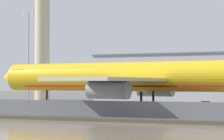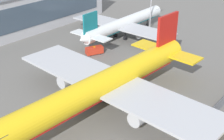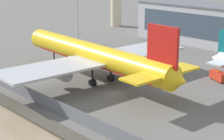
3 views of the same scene
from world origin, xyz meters
The scene contains 7 objects.
ground_plane centered at (0.00, 0.00, 0.00)m, with size 500.00×500.00×0.00m, color #66635E.
shoreline_seawall centered at (0.00, -20.50, 0.25)m, with size 320.00×3.00×0.50m.
perimeter_fence centered at (0.00, -16.00, 1.34)m, with size 280.00×0.10×2.68m.
cargo_jet_yellow centered at (-9.86, 2.74, 6.32)m, with size 58.18×50.09×16.56m.
baggage_tug centered at (0.75, 15.23, 0.81)m, with size 3.16×3.53×1.80m.
ops_van centered at (11.01, 24.89, 1.28)m, with size 5.60×4.06×2.48m.
apron_light_mast_apron_west centered at (-48.35, 27.97, 13.08)m, with size 3.20×0.40×23.55m.
Camera 3 is at (56.78, -54.19, 28.13)m, focal length 60.00 mm.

